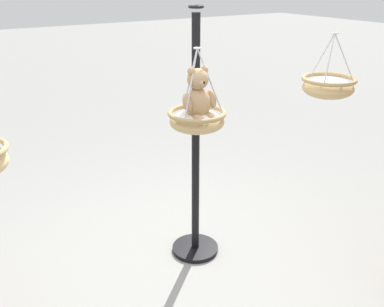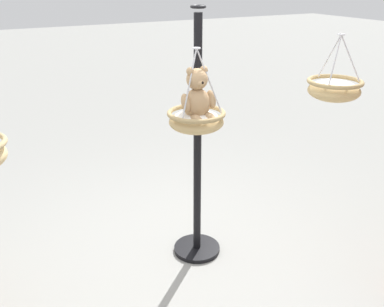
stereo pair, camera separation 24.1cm
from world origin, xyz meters
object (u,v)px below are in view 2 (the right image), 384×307
object	(u,v)px
display_pole_central	(197,188)
hanging_basket_with_teddy	(196,120)
teddy_bear	(198,98)
hanging_basket_left_high	(334,89)

from	to	relation	value
display_pole_central	hanging_basket_with_teddy	bearing A→B (deg)	59.04
display_pole_central	hanging_basket_with_teddy	size ratio (longest dim) A/B	3.47
display_pole_central	teddy_bear	xyz separation A→B (m)	(0.15, 0.27, 0.92)
display_pole_central	hanging_basket_with_teddy	distance (m)	0.80
teddy_bear	hanging_basket_left_high	bearing A→B (deg)	170.38
hanging_basket_with_teddy	teddy_bear	xyz separation A→B (m)	(0.00, 0.02, 0.18)
hanging_basket_with_teddy	teddy_bear	world-z (taller)	hanging_basket_with_teddy
display_pole_central	hanging_basket_left_high	size ratio (longest dim) A/B	4.06
hanging_basket_left_high	teddy_bear	bearing A→B (deg)	-9.62
display_pole_central	teddy_bear	world-z (taller)	display_pole_central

